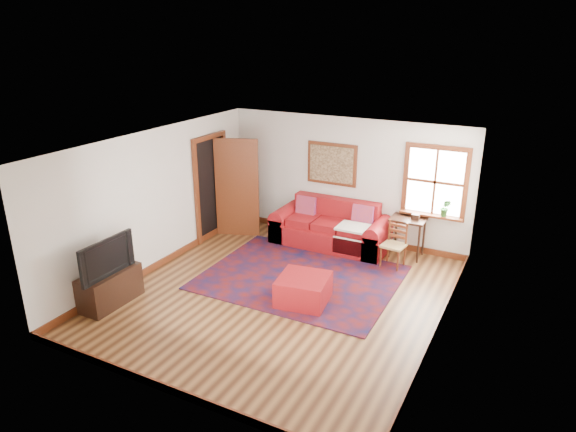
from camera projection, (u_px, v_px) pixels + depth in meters
The scene contains 13 objects.
ground at pixel (281, 295), 8.38m from camera, with size 5.50×5.50×0.00m, color #452512.
room_envelope at pixel (281, 199), 7.82m from camera, with size 5.04×5.54×2.52m.
window at pixel (436, 190), 9.41m from camera, with size 1.18×0.20×1.38m.
doorway at pixel (227, 186), 10.45m from camera, with size 0.89×1.08×2.14m.
framed_artwork at pixel (332, 164), 10.24m from camera, with size 1.05×0.07×0.85m.
persian_rug at pixel (300, 277), 8.96m from camera, with size 3.26×2.61×0.02m, color #5B0F0D.
red_leather_sofa at pixel (331, 231), 10.24m from camera, with size 2.30×0.95×0.90m.
red_ottoman at pixel (303, 290), 8.09m from camera, with size 0.76×0.76×0.44m, color maroon.
side_table at pixel (408, 224), 9.60m from camera, with size 0.64×0.48×0.77m.
ladder_back_chair at pixel (395, 243), 9.26m from camera, with size 0.43×0.42×0.84m.
media_cabinet at pixel (110, 287), 8.04m from camera, with size 0.45×1.00×0.55m, color black.
television at pixel (102, 257), 7.76m from camera, with size 1.04×0.14×0.60m, color black.
candle_hurricane at pixel (126, 259), 8.18m from camera, with size 0.12×0.12×0.18m.
Camera 1 is at (3.52, -6.54, 4.09)m, focal length 32.00 mm.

